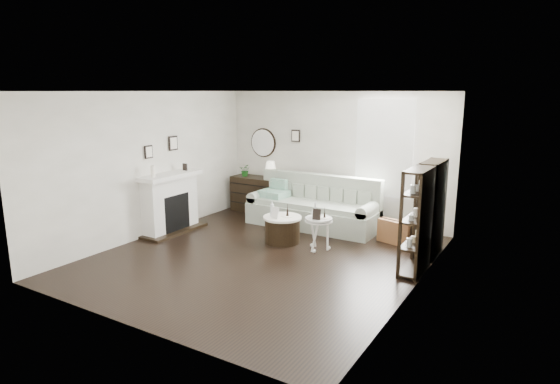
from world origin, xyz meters
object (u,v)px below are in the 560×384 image
Objects in this scene: drum_table at (282,229)px; pedestal_table at (319,221)px; sofa at (314,210)px; dresser at (258,194)px.

pedestal_table reaches higher than drum_table.
sofa reaches higher than pedestal_table.
drum_table is 1.21× the size of pedestal_table.
dresser is at bearing 145.01° from pedestal_table.
pedestal_table is at bearing -34.99° from dresser.
sofa is 2.22× the size of dresser.
sofa is at bearing 120.28° from pedestal_table.
pedestal_table is (2.37, -1.66, 0.13)m from dresser.
pedestal_table is (0.75, -0.04, 0.28)m from drum_table.
sofa is 4.60× the size of pedestal_table.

